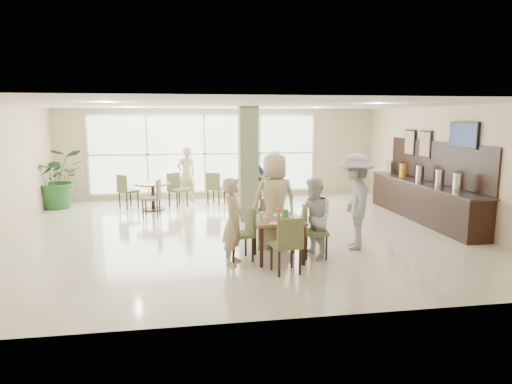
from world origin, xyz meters
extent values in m
plane|color=beige|center=(0.00, 0.00, 0.00)|extent=(10.00, 10.00, 0.00)
plane|color=white|center=(0.00, 0.00, 2.80)|extent=(10.00, 10.00, 0.00)
plane|color=beige|center=(0.00, 4.50, 1.40)|extent=(10.00, 0.00, 10.00)
plane|color=beige|center=(0.00, -4.50, 1.40)|extent=(10.00, 0.00, 10.00)
plane|color=beige|center=(5.00, 0.00, 1.40)|extent=(0.00, 9.00, 9.00)
plane|color=silver|center=(-0.50, 4.47, 1.40)|extent=(7.00, 0.00, 7.00)
cube|color=#5B6748|center=(0.40, 1.20, 1.40)|extent=(0.45, 0.45, 2.80)
cube|color=brown|center=(0.46, -2.08, 0.72)|extent=(0.87, 0.87, 0.05)
cube|color=black|center=(0.09, -2.45, 0.35)|extent=(0.06, 0.06, 0.70)
cube|color=black|center=(0.83, -2.45, 0.35)|extent=(0.06, 0.06, 0.70)
cube|color=black|center=(0.09, -1.71, 0.35)|extent=(0.06, 0.06, 0.70)
cube|color=black|center=(0.83, -1.71, 0.35)|extent=(0.06, 0.06, 0.70)
cylinder|color=brown|center=(-2.02, 2.84, 0.73)|extent=(1.01, 1.01, 0.04)
cylinder|color=black|center=(-2.02, 2.84, 0.35)|extent=(0.10, 0.10, 0.71)
cylinder|color=black|center=(-2.02, 2.84, 0.01)|extent=(0.60, 0.60, 0.03)
cylinder|color=brown|center=(0.56, 2.95, 0.73)|extent=(1.08, 1.08, 0.04)
cylinder|color=black|center=(0.56, 2.95, 0.35)|extent=(0.10, 0.10, 0.71)
cylinder|color=black|center=(0.56, 2.95, 0.01)|extent=(0.60, 0.60, 0.03)
cylinder|color=white|center=(0.18, -2.24, 0.80)|extent=(0.08, 0.08, 0.10)
cylinder|color=white|center=(0.72, -1.92, 0.80)|extent=(0.08, 0.08, 0.10)
cylinder|color=white|center=(0.19, -1.94, 0.80)|extent=(0.08, 0.08, 0.10)
cylinder|color=white|center=(0.63, -2.36, 0.80)|extent=(0.08, 0.08, 0.10)
cylinder|color=white|center=(0.32, -2.42, 0.76)|extent=(0.20, 0.20, 0.01)
cylinder|color=white|center=(0.52, -1.81, 0.76)|extent=(0.20, 0.20, 0.01)
cylinder|color=white|center=(0.75, -2.15, 0.76)|extent=(0.20, 0.20, 0.01)
cylinder|color=#99B27F|center=(0.46, -2.08, 0.81)|extent=(0.07, 0.07, 0.12)
sphere|color=orange|center=(0.49, -2.08, 0.92)|extent=(0.07, 0.07, 0.07)
sphere|color=orange|center=(0.44, -2.05, 0.92)|extent=(0.07, 0.07, 0.07)
sphere|color=orange|center=(0.44, -2.11, 0.92)|extent=(0.07, 0.07, 0.07)
cube|color=green|center=(0.61, -1.98, 0.82)|extent=(0.10, 0.02, 0.15)
cube|color=black|center=(4.68, 0.50, 0.45)|extent=(0.60, 4.60, 0.90)
cube|color=black|center=(4.68, 0.50, 0.92)|extent=(0.64, 4.70, 0.04)
cube|color=black|center=(4.97, 0.50, 1.45)|extent=(0.04, 4.60, 1.00)
cylinder|color=silver|center=(4.68, -0.90, 1.14)|extent=(0.20, 0.20, 0.40)
cylinder|color=silver|center=(4.68, -0.20, 1.14)|extent=(0.20, 0.20, 0.40)
cylinder|color=silver|center=(4.68, 0.70, 1.14)|extent=(0.20, 0.20, 0.40)
cylinder|color=orange|center=(4.68, 1.60, 1.12)|extent=(0.18, 0.18, 0.36)
cube|color=silver|center=(4.68, 2.30, 1.12)|extent=(0.18, 0.30, 0.36)
cube|color=black|center=(4.94, -0.60, 2.15)|extent=(0.06, 1.00, 0.58)
cube|color=#7F99CC|center=(4.92, -0.60, 2.15)|extent=(0.01, 0.92, 0.50)
cube|color=black|center=(4.95, 1.00, 1.85)|extent=(0.04, 0.55, 0.70)
cube|color=#985B37|center=(4.92, 1.00, 1.85)|extent=(0.01, 0.47, 0.62)
cube|color=black|center=(4.95, 1.80, 1.85)|extent=(0.04, 0.55, 0.70)
cube|color=#985B37|center=(4.92, 1.80, 1.85)|extent=(0.01, 0.47, 0.62)
imported|color=#245C24|center=(-4.66, 3.57, 0.84)|extent=(1.85, 1.85, 1.68)
imported|color=#CBAF87|center=(-0.36, -2.17, 0.76)|extent=(0.53, 0.64, 1.52)
imported|color=#CBAF87|center=(0.55, -1.27, 0.93)|extent=(0.98, 0.63, 1.86)
imported|color=white|center=(1.13, -2.07, 0.74)|extent=(0.73, 0.84, 1.47)
imported|color=#9D9D9F|center=(2.07, -1.60, 0.93)|extent=(0.97, 1.33, 1.86)
imported|color=#3B68B1|center=(0.63, 2.07, 0.83)|extent=(1.12, 0.89, 1.67)
imported|color=white|center=(1.38, 2.86, 0.80)|extent=(1.09, 1.61, 1.60)
imported|color=#CBAF87|center=(-1.08, 3.91, 0.83)|extent=(0.72, 0.61, 1.66)
camera|label=1|loc=(-1.21, -9.83, 2.55)|focal=32.00mm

